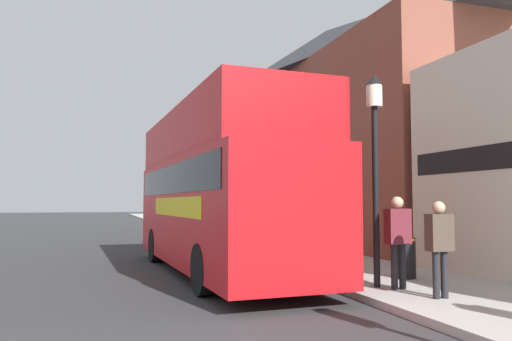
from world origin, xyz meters
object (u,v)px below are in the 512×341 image
(parked_car_ahead_of_bus, at_px, (183,228))
(tour_bus, at_px, (217,201))
(pedestrian_third, at_px, (398,233))
(litter_bin, at_px, (406,256))
(pedestrian_second, at_px, (439,240))
(lamp_post_nearest, at_px, (375,138))
(lamp_post_second, at_px, (253,157))

(parked_car_ahead_of_bus, bearing_deg, tour_bus, -96.01)
(pedestrian_third, relative_size, litter_bin, 2.01)
(parked_car_ahead_of_bus, xyz_separation_m, pedestrian_third, (2.10, -12.85, 0.51))
(litter_bin, bearing_deg, parked_car_ahead_of_bus, 104.69)
(tour_bus, distance_m, pedestrian_second, 5.98)
(tour_bus, bearing_deg, pedestrian_second, -64.51)
(tour_bus, relative_size, lamp_post_nearest, 2.29)
(tour_bus, xyz_separation_m, parked_car_ahead_of_bus, (0.55, 8.66, -1.15))
(lamp_post_nearest, bearing_deg, parked_car_ahead_of_bus, 98.28)
(parked_car_ahead_of_bus, bearing_deg, lamp_post_nearest, -84.09)
(parked_car_ahead_of_bus, distance_m, pedestrian_second, 14.08)
(parked_car_ahead_of_bus, height_order, pedestrian_second, pedestrian_second)
(parked_car_ahead_of_bus, relative_size, lamp_post_second, 0.95)
(pedestrian_third, xyz_separation_m, lamp_post_second, (-0.57, 7.62, 2.16))
(parked_car_ahead_of_bus, relative_size, pedestrian_second, 2.62)
(pedestrian_second, height_order, litter_bin, pedestrian_second)
(tour_bus, relative_size, parked_car_ahead_of_bus, 2.21)
(pedestrian_second, bearing_deg, lamp_post_nearest, 107.53)
(tour_bus, xyz_separation_m, pedestrian_second, (2.81, -5.23, -0.70))
(litter_bin, bearing_deg, lamp_post_nearest, -145.89)
(pedestrian_second, distance_m, lamp_post_nearest, 2.43)
(lamp_post_nearest, xyz_separation_m, litter_bin, (1.24, 0.84, -2.51))
(pedestrian_second, bearing_deg, parked_car_ahead_of_bus, 99.22)
(pedestrian_second, distance_m, pedestrian_third, 1.05)
(lamp_post_nearest, bearing_deg, lamp_post_second, 92.33)
(pedestrian_second, bearing_deg, pedestrian_third, 98.68)
(tour_bus, relative_size, lamp_post_second, 2.09)
(parked_car_ahead_of_bus, height_order, pedestrian_third, pedestrian_third)
(parked_car_ahead_of_bus, relative_size, litter_bin, 4.99)
(lamp_post_second, bearing_deg, pedestrian_third, -85.72)
(pedestrian_third, relative_size, lamp_post_second, 0.38)
(tour_bus, height_order, pedestrian_second, tour_bus)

